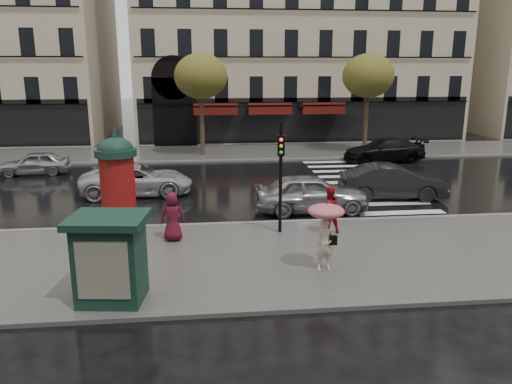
{
  "coord_description": "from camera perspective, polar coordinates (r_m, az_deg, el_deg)",
  "views": [
    {
      "loc": [
        -2.0,
        -14.77,
        5.8
      ],
      "look_at": [
        -0.24,
        1.5,
        1.67
      ],
      "focal_mm": 35.0,
      "sensor_mm": 36.0,
      "label": 1
    }
  ],
  "objects": [
    {
      "name": "zebra_crossing",
      "position": [
        26.3,
        11.71,
        1.14
      ],
      "size": [
        3.6,
        11.75,
        0.01
      ],
      "primitive_type": "cube",
      "color": "silver",
      "rests_on": "ground"
    },
    {
      "name": "man_burgundy",
      "position": [
        16.83,
        -9.52,
        -2.79
      ],
      "size": [
        0.82,
        0.54,
        1.66
      ],
      "primitive_type": "imported",
      "rotation": [
        0.0,
        0.0,
        3.15
      ],
      "color": "#561122",
      "rests_on": "near_sidewalk"
    },
    {
      "name": "woman_red",
      "position": [
        17.54,
        8.32,
        -2.04
      ],
      "size": [
        0.93,
        0.79,
        1.66
      ],
      "primitive_type": "imported",
      "rotation": [
        0.0,
        0.0,
        3.36
      ],
      "color": "#AD1520",
      "rests_on": "near_sidewalk"
    },
    {
      "name": "far_sidewalk",
      "position": [
        34.32,
        -2.74,
        4.52
      ],
      "size": [
        90.0,
        6.0,
        0.12
      ],
      "primitive_type": "cube",
      "color": "#474744",
      "rests_on": "ground"
    },
    {
      "name": "near_kerb",
      "position": [
        18.78,
        0.25,
        -3.6
      ],
      "size": [
        90.0,
        0.25,
        0.14
      ],
      "primitive_type": "cube",
      "color": "slate",
      "rests_on": "ground"
    },
    {
      "name": "bldg_far_corner",
      "position": [
        45.82,
        4.22,
        21.04
      ],
      "size": [
        26.0,
        14.0,
        22.9
      ],
      "color": "#B7A88C",
      "rests_on": "ground"
    },
    {
      "name": "near_sidewalk",
      "position": [
        15.52,
        1.7,
        -7.56
      ],
      "size": [
        90.0,
        7.0,
        0.12
      ],
      "primitive_type": "cube",
      "color": "#474744",
      "rests_on": "ground"
    },
    {
      "name": "car_silver",
      "position": [
        20.4,
        6.29,
        -0.14
      ],
      "size": [
        4.66,
        1.91,
        1.58
      ],
      "primitive_type": "imported",
      "rotation": [
        0.0,
        0.0,
        1.56
      ],
      "color": "#A3A3A7",
      "rests_on": "ground"
    },
    {
      "name": "tree_far_left",
      "position": [
        32.78,
        -6.32,
        12.98
      ],
      "size": [
        3.4,
        3.4,
        6.64
      ],
      "color": "#38281C",
      "rests_on": "ground"
    },
    {
      "name": "woman_umbrella",
      "position": [
        14.23,
        7.97,
        -3.84
      ],
      "size": [
        1.04,
        1.04,
        2.0
      ],
      "color": "beige",
      "rests_on": "near_sidewalk"
    },
    {
      "name": "far_kerb",
      "position": [
        31.37,
        -2.41,
        3.63
      ],
      "size": [
        90.0,
        0.25,
        0.14
      ],
      "primitive_type": "cube",
      "color": "slate",
      "rests_on": "ground"
    },
    {
      "name": "car_white",
      "position": [
        23.68,
        -13.46,
        1.35
      ],
      "size": [
        5.22,
        2.66,
        1.41
      ],
      "primitive_type": "imported",
      "rotation": [
        0.0,
        0.0,
        1.63
      ],
      "color": "#B9B9B9",
      "rests_on": "ground"
    },
    {
      "name": "traffic_light",
      "position": [
        17.04,
        2.84,
        2.89
      ],
      "size": [
        0.26,
        0.37,
        3.88
      ],
      "color": "black",
      "rests_on": "near_sidewalk"
    },
    {
      "name": "car_darkgrey",
      "position": [
        23.2,
        15.34,
        1.13
      ],
      "size": [
        4.83,
        2.12,
        1.54
      ],
      "primitive_type": "imported",
      "rotation": [
        0.0,
        0.0,
        1.46
      ],
      "color": "black",
      "rests_on": "ground"
    },
    {
      "name": "newsstand",
      "position": [
        12.84,
        -16.31,
        -7.21
      ],
      "size": [
        1.99,
        1.74,
        2.19
      ],
      "color": "#133126",
      "rests_on": "near_sidewalk"
    },
    {
      "name": "car_black",
      "position": [
        32.23,
        14.42,
        4.67
      ],
      "size": [
        5.11,
        2.25,
        1.46
      ],
      "primitive_type": "imported",
      "rotation": [
        0.0,
        0.0,
        -1.53
      ],
      "color": "black",
      "rests_on": "ground"
    },
    {
      "name": "morris_column",
      "position": [
        17.81,
        -15.54,
        1.11
      ],
      "size": [
        1.41,
        1.41,
        3.8
      ],
      "color": "#133126",
      "rests_on": "near_sidewalk"
    },
    {
      "name": "ground",
      "position": [
        16.0,
        1.45,
        -7.1
      ],
      "size": [
        160.0,
        160.0,
        0.0
      ],
      "primitive_type": "plane",
      "color": "black",
      "rests_on": "ground"
    },
    {
      "name": "tree_far_right",
      "position": [
        34.58,
        12.71,
        12.78
      ],
      "size": [
        3.4,
        3.4,
        6.64
      ],
      "color": "#38281C",
      "rests_on": "ground"
    },
    {
      "name": "car_far_silver",
      "position": [
        30.02,
        -23.98,
        3.03
      ],
      "size": [
        3.87,
        1.92,
        1.27
      ],
      "primitive_type": "imported",
      "rotation": [
        0.0,
        0.0,
        -1.45
      ],
      "color": "#9C9BA0",
      "rests_on": "ground"
    }
  ]
}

